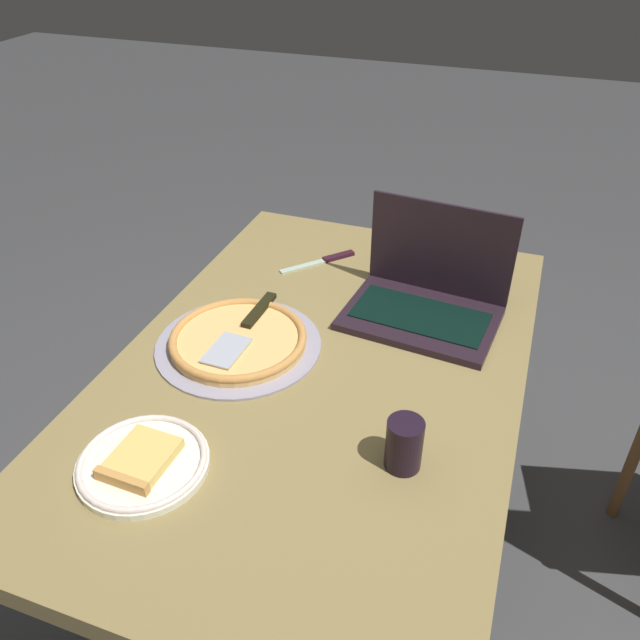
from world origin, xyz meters
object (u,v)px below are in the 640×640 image
Objects in this scene: pizza_plate at (142,462)px; dining_table at (319,389)px; drink_cup at (404,444)px; laptop at (427,295)px; table_knife at (325,260)px; pizza_tray at (238,341)px.

dining_table is at bearing -27.07° from pizza_plate.
pizza_plate is 0.46m from drink_cup.
laptop reaches higher than table_knife.
pizza_tray is at bearing 126.78° from laptop.
laptop reaches higher than dining_table.
pizza_tray is 0.43m from table_knife.
pizza_plate is 1.33× the size of table_knife.
table_knife is at bearing -7.57° from pizza_tray.
laptop is 3.69× the size of drink_cup.
table_knife is (0.42, 0.13, 0.08)m from dining_table.
pizza_plate is 2.32× the size of drink_cup.
pizza_plate is 0.81m from table_knife.
pizza_tray is at bearing -0.63° from pizza_plate.
laptop is at bearing -53.22° from pizza_tray.
table_knife reaches higher than dining_table.
dining_table is 0.45m from table_knife.
drink_cup reaches higher than table_knife.
laptop is at bearing -29.53° from pizza_plate.
drink_cup reaches higher than pizza_tray.
drink_cup is at bearing -69.31° from pizza_plate.
dining_table is at bearing 47.29° from drink_cup.
table_knife is at bearing 17.50° from dining_table.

